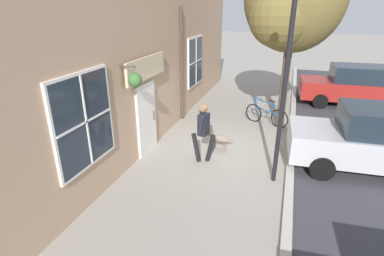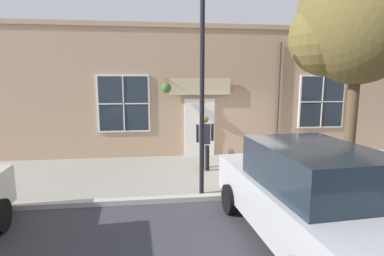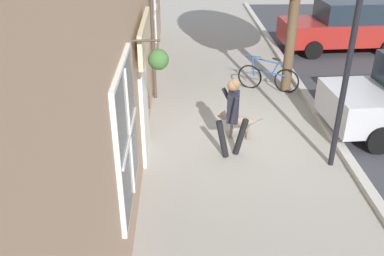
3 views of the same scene
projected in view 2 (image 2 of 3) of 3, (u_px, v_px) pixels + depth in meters
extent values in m
plane|color=gray|center=(233.00, 172.00, 9.12)|extent=(90.00, 90.00, 0.00)
cube|color=#B2ADA3|center=(255.00, 195.00, 7.15)|extent=(0.20, 28.00, 0.12)
cube|color=tan|center=(218.00, 93.00, 11.05)|extent=(0.30, 18.00, 4.57)
cube|color=tan|center=(219.00, 27.00, 10.67)|extent=(0.42, 18.00, 0.16)
cube|color=white|center=(199.00, 127.00, 11.00)|extent=(0.10, 1.10, 2.10)
cube|color=#232D38|center=(200.00, 129.00, 10.98)|extent=(0.03, 0.90, 1.90)
cylinder|color=#47382D|center=(209.00, 128.00, 10.95)|extent=(0.03, 0.03, 0.30)
cube|color=beige|center=(200.00, 86.00, 10.66)|extent=(0.08, 2.20, 0.60)
cylinder|color=#47382D|center=(278.00, 99.00, 11.14)|extent=(0.09, 0.09, 4.11)
cylinder|color=#47382D|center=(166.00, 79.00, 10.35)|extent=(0.44, 0.04, 0.04)
cylinder|color=#47382D|center=(166.00, 84.00, 10.20)|extent=(0.01, 0.01, 0.34)
cone|color=#2D2823|center=(166.00, 90.00, 10.24)|extent=(0.32, 0.32, 0.18)
sphere|color=#3D6B33|center=(166.00, 88.00, 10.22)|extent=(0.34, 0.34, 0.34)
cube|color=white|center=(124.00, 104.00, 10.52)|extent=(0.08, 1.82, 2.02)
cube|color=#232D38|center=(124.00, 104.00, 10.49)|extent=(0.03, 1.70, 1.90)
cube|color=white|center=(124.00, 104.00, 10.47)|extent=(0.04, 0.04, 1.90)
cube|color=white|center=(124.00, 104.00, 10.47)|extent=(0.04, 1.70, 0.04)
cube|color=white|center=(321.00, 102.00, 11.44)|extent=(0.08, 1.82, 2.02)
cube|color=#232D38|center=(322.00, 102.00, 11.41)|extent=(0.03, 1.70, 1.90)
cube|color=white|center=(322.00, 102.00, 11.39)|extent=(0.04, 0.04, 1.90)
cube|color=white|center=(322.00, 102.00, 11.39)|extent=(0.04, 1.70, 0.04)
cylinder|color=black|center=(202.00, 155.00, 9.52)|extent=(0.32, 0.19, 0.84)
cylinder|color=black|center=(207.00, 158.00, 9.15)|extent=(0.32, 0.19, 0.84)
cube|color=black|center=(205.00, 134.00, 9.22)|extent=(0.28, 0.38, 0.60)
sphere|color=#936B4C|center=(205.00, 119.00, 9.16)|extent=(0.23, 0.23, 0.23)
sphere|color=brown|center=(205.00, 119.00, 9.13)|extent=(0.22, 0.22, 0.22)
cylinder|color=black|center=(197.00, 133.00, 9.19)|extent=(0.17, 0.11, 0.57)
cylinder|color=black|center=(212.00, 132.00, 9.29)|extent=(0.34, 0.15, 0.52)
ellipsoid|color=#7F6B5B|center=(232.00, 158.00, 9.15)|extent=(0.68, 0.39, 0.23)
cylinder|color=#7F6B5B|center=(229.00, 164.00, 9.39)|extent=(0.06, 0.06, 0.31)
cylinder|color=#7F6B5B|center=(234.00, 165.00, 9.37)|extent=(0.06, 0.06, 0.31)
cylinder|color=#7F6B5B|center=(229.00, 168.00, 9.01)|extent=(0.06, 0.06, 0.31)
cylinder|color=#7F6B5B|center=(234.00, 168.00, 9.00)|extent=(0.06, 0.06, 0.31)
sphere|color=#7F6B5B|center=(231.00, 152.00, 9.51)|extent=(0.19, 0.19, 0.19)
cone|color=#7F6B5B|center=(231.00, 152.00, 9.62)|extent=(0.12, 0.11, 0.09)
cone|color=#7F6B5B|center=(230.00, 150.00, 9.49)|extent=(0.06, 0.06, 0.07)
cone|color=#7F6B5B|center=(233.00, 150.00, 9.48)|extent=(0.06, 0.06, 0.07)
cylinder|color=#7F6B5B|center=(232.00, 160.00, 8.75)|extent=(0.21, 0.08, 0.14)
cylinder|color=brown|center=(351.00, 124.00, 7.67)|extent=(0.27, 0.27, 3.30)
ellipsoid|color=brown|center=(361.00, 11.00, 7.22)|extent=(3.19, 2.87, 3.51)
sphere|color=brown|center=(329.00, 37.00, 7.57)|extent=(2.01, 2.01, 2.01)
torus|color=black|center=(332.00, 163.00, 8.88)|extent=(0.64, 0.37, 0.70)
torus|color=black|center=(341.00, 174.00, 7.88)|extent=(0.64, 0.37, 0.70)
cylinder|color=#1E4C8C|center=(337.00, 161.00, 8.35)|extent=(0.94, 0.38, 0.17)
cylinder|color=#1E4C8C|center=(339.00, 158.00, 8.15)|extent=(0.22, 0.11, 0.48)
cylinder|color=#1E4C8C|center=(337.00, 150.00, 8.35)|extent=(0.79, 0.32, 0.15)
cylinder|color=#1E4C8C|center=(333.00, 153.00, 8.76)|extent=(0.12, 0.07, 0.58)
cylinder|color=#1E4C8C|center=(334.00, 143.00, 8.75)|extent=(0.42, 0.24, 0.03)
ellipsoid|color=black|center=(340.00, 149.00, 8.11)|extent=(0.27, 0.18, 0.09)
cylinder|color=black|center=(0.00, 216.00, 5.50)|extent=(0.63, 0.22, 0.62)
cube|color=#B7B7BC|center=(304.00, 204.00, 5.08)|extent=(4.41, 2.04, 0.76)
cube|color=#1E2833|center=(314.00, 167.00, 4.76)|extent=(2.33, 1.69, 0.68)
cylinder|color=black|center=(230.00, 199.00, 6.27)|extent=(0.63, 0.22, 0.62)
cylinder|color=black|center=(306.00, 193.00, 6.60)|extent=(0.63, 0.22, 0.62)
cylinder|color=black|center=(202.00, 101.00, 7.02)|extent=(0.11, 0.11, 4.57)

